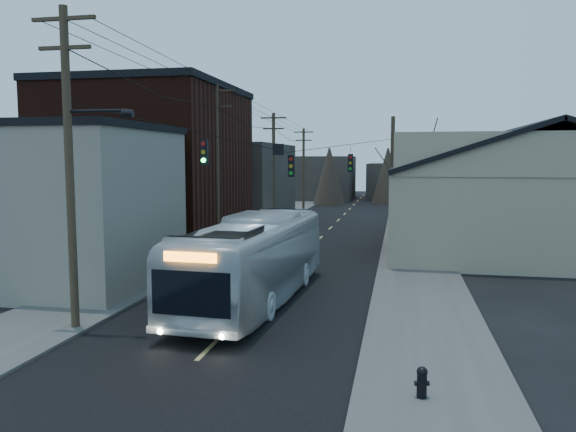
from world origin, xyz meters
name	(u,v)px	position (x,y,z in m)	size (l,w,h in m)	color
ground	(183,375)	(0.00, 0.00, 0.00)	(160.00, 160.00, 0.00)	black
road_surface	(327,231)	(0.00, 30.00, 0.01)	(9.00, 110.00, 0.02)	black
sidewalk_left	(248,228)	(-6.50, 30.00, 0.06)	(4.00, 110.00, 0.12)	#474744
sidewalk_right	(412,233)	(6.50, 30.00, 0.06)	(4.00, 110.00, 0.12)	#474744
building_clapboard	(68,208)	(-9.00, 9.00, 3.50)	(8.00, 8.00, 7.00)	gray
building_brick	(152,169)	(-10.00, 20.00, 5.00)	(10.00, 12.00, 10.00)	black
building_left_far	(233,183)	(-9.50, 36.00, 3.50)	(9.00, 14.00, 7.00)	#322C28
warehouse	(517,205)	(13.00, 25.00, 2.70)	(16.16, 20.60, 7.73)	gray
building_far_left	(317,178)	(-6.00, 65.00, 3.00)	(10.00, 12.00, 6.00)	#322C28
building_far_right	(410,181)	(7.00, 70.00, 2.50)	(12.00, 14.00, 5.00)	#322C28
bare_tree	(417,195)	(6.50, 20.00, 3.60)	(0.40, 0.40, 7.20)	black
utility_lines	(272,169)	(-3.11, 24.14, 4.95)	(11.24, 45.28, 10.50)	#382B1E
bus	(254,260)	(-0.07, 7.74, 1.70)	(2.86, 12.23, 3.41)	silver
parked_car	(274,220)	(-4.30, 30.15, 0.77)	(1.64, 4.70, 1.55)	#A0A2A8
fire_hydrant	(422,381)	(6.13, -0.50, 0.52)	(0.36, 0.26, 0.75)	black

